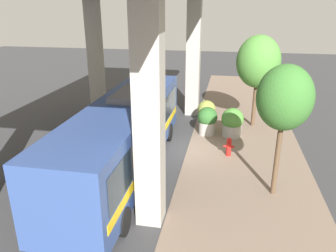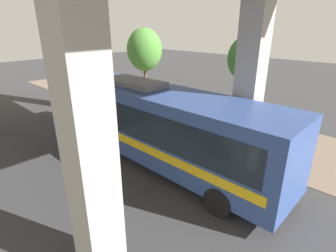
{
  "view_description": "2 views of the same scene",
  "coord_description": "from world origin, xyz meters",
  "px_view_note": "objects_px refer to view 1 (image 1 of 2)",
  "views": [
    {
      "loc": [
        -1.96,
        15.93,
        7.31
      ],
      "look_at": [
        1.11,
        -0.25,
        1.2
      ],
      "focal_mm": 35.0,
      "sensor_mm": 36.0,
      "label": 1
    },
    {
      "loc": [
        9.95,
        10.88,
        5.85
      ],
      "look_at": [
        0.61,
        1.97,
        0.85
      ],
      "focal_mm": 28.0,
      "sensor_mm": 36.0,
      "label": 2
    }
  ],
  "objects_px": {
    "planter_front": "(206,113)",
    "street_tree_far": "(258,62)",
    "bus": "(125,133)",
    "fire_hydrant": "(229,147)",
    "street_tree_near": "(285,99)",
    "planter_middle": "(207,120)",
    "planter_back": "(232,122)"
  },
  "relations": [
    {
      "from": "planter_front",
      "to": "planter_back",
      "type": "relative_size",
      "value": 0.92
    },
    {
      "from": "planter_middle",
      "to": "fire_hydrant",
      "type": "bearing_deg",
      "value": 115.45
    },
    {
      "from": "street_tree_near",
      "to": "street_tree_far",
      "type": "xyz_separation_m",
      "value": [
        0.41,
        -8.14,
        0.02
      ]
    },
    {
      "from": "fire_hydrant",
      "to": "planter_front",
      "type": "distance_m",
      "value": 4.82
    },
    {
      "from": "bus",
      "to": "street_tree_near",
      "type": "distance_m",
      "value": 6.9
    },
    {
      "from": "fire_hydrant",
      "to": "street_tree_near",
      "type": "xyz_separation_m",
      "value": [
        -1.86,
        3.3,
        3.55
      ]
    },
    {
      "from": "planter_front",
      "to": "planter_middle",
      "type": "xyz_separation_m",
      "value": [
        -0.18,
        1.79,
        0.1
      ]
    },
    {
      "from": "planter_back",
      "to": "planter_middle",
      "type": "bearing_deg",
      "value": -0.72
    },
    {
      "from": "planter_middle",
      "to": "planter_back",
      "type": "distance_m",
      "value": 1.46
    },
    {
      "from": "fire_hydrant",
      "to": "planter_middle",
      "type": "distance_m",
      "value": 3.1
    },
    {
      "from": "street_tree_near",
      "to": "fire_hydrant",
      "type": "bearing_deg",
      "value": -60.62
    },
    {
      "from": "planter_front",
      "to": "street_tree_near",
      "type": "distance_m",
      "value": 9.16
    },
    {
      "from": "bus",
      "to": "street_tree_far",
      "type": "height_order",
      "value": "street_tree_far"
    },
    {
      "from": "bus",
      "to": "planter_front",
      "type": "xyz_separation_m",
      "value": [
        -3.15,
        -7.11,
        -1.14
      ]
    },
    {
      "from": "fire_hydrant",
      "to": "street_tree_near",
      "type": "distance_m",
      "value": 5.19
    },
    {
      "from": "bus",
      "to": "planter_front",
      "type": "height_order",
      "value": "bus"
    },
    {
      "from": "street_tree_near",
      "to": "bus",
      "type": "bearing_deg",
      "value": -6.6
    },
    {
      "from": "street_tree_near",
      "to": "street_tree_far",
      "type": "distance_m",
      "value": 8.15
    },
    {
      "from": "fire_hydrant",
      "to": "planter_middle",
      "type": "relative_size",
      "value": 0.59
    },
    {
      "from": "street_tree_far",
      "to": "fire_hydrant",
      "type": "bearing_deg",
      "value": 73.32
    },
    {
      "from": "bus",
      "to": "fire_hydrant",
      "type": "bearing_deg",
      "value": -151.34
    },
    {
      "from": "planter_front",
      "to": "street_tree_far",
      "type": "height_order",
      "value": "street_tree_far"
    },
    {
      "from": "planter_front",
      "to": "street_tree_far",
      "type": "xyz_separation_m",
      "value": [
        -2.96,
        -0.28,
        3.29
      ]
    },
    {
      "from": "fire_hydrant",
      "to": "bus",
      "type": "bearing_deg",
      "value": 28.66
    },
    {
      "from": "street_tree_far",
      "to": "bus",
      "type": "bearing_deg",
      "value": 50.41
    },
    {
      "from": "planter_middle",
      "to": "street_tree_far",
      "type": "bearing_deg",
      "value": -143.36
    },
    {
      "from": "street_tree_near",
      "to": "street_tree_far",
      "type": "bearing_deg",
      "value": -87.14
    },
    {
      "from": "fire_hydrant",
      "to": "planter_back",
      "type": "xyz_separation_m",
      "value": [
        -0.13,
        -2.76,
        0.37
      ]
    },
    {
      "from": "bus",
      "to": "planter_front",
      "type": "bearing_deg",
      "value": -113.9
    },
    {
      "from": "bus",
      "to": "planter_middle",
      "type": "relative_size",
      "value": 7.28
    },
    {
      "from": "planter_middle",
      "to": "street_tree_far",
      "type": "xyz_separation_m",
      "value": [
        -2.77,
        -2.06,
        3.2
      ]
    },
    {
      "from": "bus",
      "to": "planter_middle",
      "type": "distance_m",
      "value": 6.37
    }
  ]
}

